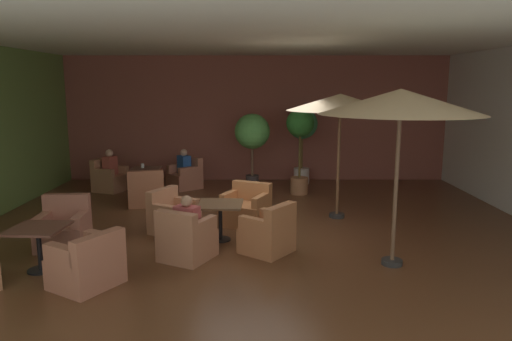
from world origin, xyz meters
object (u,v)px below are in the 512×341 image
(patio_umbrella_tall_red, at_px, (340,103))
(potted_tree_mid_right, at_px, (302,130))
(cafe_table_front_left, at_px, (146,174))
(patron_by_window, at_px, (183,163))
(cafe_table_front_right, at_px, (220,210))
(armchair_mid_center_south, at_px, (63,229))
(armchair_front_right_south, at_px, (186,240))
(armchair_front_right_north, at_px, (246,209))
(armchair_front_left_east, at_px, (185,177))
(patio_umbrella_center_beige, at_px, (400,103))
(armchair_front_right_west, at_px, (268,234))
(potted_tree_mid_left, at_px, (299,136))
(patron_with_friend, at_px, (186,217))
(iced_drink_cup, at_px, (142,166))
(armchair_front_right_east, at_px, (172,216))
(potted_tree_left_corner, at_px, (252,135))
(armchair_front_left_south, at_px, (109,179))
(armchair_mid_center_east, at_px, (87,265))
(cafe_table_mid_center, at_px, (38,237))
(armchair_front_left_north, at_px, (146,191))
(patron_blue_shirt, at_px, (109,164))

(patio_umbrella_tall_red, distance_m, potted_tree_mid_right, 3.57)
(cafe_table_front_left, xyz_separation_m, patron_by_window, (0.86, 0.68, 0.16))
(cafe_table_front_right, xyz_separation_m, armchair_mid_center_south, (-2.64, -0.36, -0.23))
(cafe_table_front_left, relative_size, armchair_front_right_south, 0.73)
(cafe_table_front_right, distance_m, armchair_front_right_north, 1.08)
(armchair_front_left_east, relative_size, cafe_table_front_right, 1.28)
(cafe_table_front_right, distance_m, patio_umbrella_center_beige, 3.55)
(armchair_front_right_south, distance_m, patio_umbrella_tall_red, 4.23)
(cafe_table_front_right, xyz_separation_m, armchair_front_right_west, (0.84, -0.64, -0.23))
(patio_umbrella_tall_red, xyz_separation_m, potted_tree_mid_left, (-0.60, 2.17, -0.89))
(patron_with_friend, relative_size, iced_drink_cup, 5.42)
(cafe_table_front_left, bearing_deg, potted_tree_mid_right, 17.96)
(cafe_table_front_left, bearing_deg, patio_umbrella_center_beige, -44.45)
(armchair_front_left_east, bearing_deg, armchair_mid_center_south, -106.62)
(armchair_front_right_east, xyz_separation_m, potted_tree_left_corner, (1.47, 3.37, 1.19))
(patio_umbrella_center_beige, distance_m, potted_tree_left_corner, 5.59)
(armchair_front_right_west, relative_size, potted_tree_mid_left, 0.46)
(armchair_front_right_west, relative_size, potted_tree_mid_right, 0.47)
(armchair_front_left_south, height_order, armchair_mid_center_south, armchair_mid_center_south)
(armchair_mid_center_east, bearing_deg, armchair_front_right_east, 73.23)
(cafe_table_front_right, height_order, patio_umbrella_tall_red, patio_umbrella_tall_red)
(cafe_table_front_right, bearing_deg, iced_drink_cup, 121.59)
(cafe_table_front_left, distance_m, cafe_table_mid_center, 5.04)
(armchair_front_left_north, bearing_deg, patron_blue_shirt, 130.39)
(cafe_table_front_right, bearing_deg, armchair_front_right_west, -37.50)
(potted_tree_left_corner, relative_size, potted_tree_mid_left, 0.94)
(armchair_front_right_south, xyz_separation_m, iced_drink_cup, (-1.75, 4.56, 0.41))
(armchair_front_left_east, bearing_deg, armchair_front_left_north, -109.55)
(armchair_mid_center_south, bearing_deg, armchair_front_right_south, -15.11)
(armchair_front_left_north, height_order, armchair_mid_center_south, armchair_mid_center_south)
(armchair_front_right_west, bearing_deg, patron_by_window, 113.30)
(patio_umbrella_center_beige, distance_m, potted_tree_mid_left, 5.02)
(armchair_front_right_west, bearing_deg, armchair_front_right_north, 103.90)
(cafe_table_mid_center, bearing_deg, armchair_mid_center_south, 93.66)
(patron_blue_shirt, xyz_separation_m, patron_with_friend, (2.71, -4.90, -0.03))
(armchair_mid_center_east, relative_size, potted_tree_mid_left, 0.50)
(armchair_front_right_east, xyz_separation_m, potted_tree_mid_right, (2.84, 4.41, 1.21))
(patron_by_window, bearing_deg, potted_tree_left_corner, -12.75)
(cafe_table_front_left, bearing_deg, armchair_front_left_east, 38.43)
(armchair_front_left_south, height_order, iced_drink_cup, armchair_front_left_south)
(potted_tree_mid_left, relative_size, patron_by_window, 3.31)
(potted_tree_mid_right, height_order, iced_drink_cup, potted_tree_mid_right)
(armchair_front_right_east, bearing_deg, cafe_table_mid_center, -130.56)
(armchair_front_left_north, xyz_separation_m, armchair_front_left_east, (0.64, 1.81, -0.01))
(armchair_front_right_south, height_order, cafe_table_mid_center, armchair_front_right_south)
(patio_umbrella_center_beige, bearing_deg, cafe_table_front_left, 135.55)
(armchair_front_right_north, xyz_separation_m, patron_with_friend, (-0.90, -1.87, 0.38))
(armchair_front_right_east, distance_m, potted_tree_left_corner, 3.86)
(patron_by_window, height_order, patron_with_friend, patron_by_window)
(cafe_table_front_left, relative_size, potted_tree_mid_right, 0.34)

